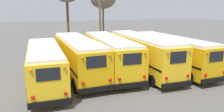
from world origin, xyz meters
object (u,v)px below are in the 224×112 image
utility_pole (100,18)px  school_bus_0 (45,64)px  school_bus_4 (170,52)px  school_bus_1 (78,55)px  school_bus_3 (142,52)px  school_bus_2 (109,53)px

utility_pole → school_bus_0: bearing=-123.5°
school_bus_0 → school_bus_4: (11.47, 0.30, 0.08)m
school_bus_0 → school_bus_1: 3.28m
school_bus_1 → school_bus_3: (5.73, -1.03, 0.03)m
school_bus_0 → utility_pole: utility_pole is taller
school_bus_1 → utility_pole: 13.17m
school_bus_0 → school_bus_2: 5.91m
school_bus_2 → school_bus_4: school_bus_2 is taller
school_bus_2 → school_bus_3: size_ratio=1.00×
school_bus_2 → school_bus_3: (2.87, -0.87, 0.03)m
utility_pole → school_bus_1: bearing=-116.8°
school_bus_1 → school_bus_3: size_ratio=1.00×
school_bus_2 → school_bus_1: bearing=176.9°
school_bus_3 → school_bus_1: bearing=169.8°
school_bus_4 → utility_pole: size_ratio=1.30×
school_bus_4 → utility_pole: 13.38m
school_bus_4 → school_bus_2: bearing=168.8°
utility_pole → school_bus_4: bearing=-77.7°
school_bus_0 → school_bus_4: bearing=1.5°
school_bus_2 → utility_pole: 12.33m
school_bus_2 → utility_pole: bearing=75.8°
school_bus_1 → school_bus_2: size_ratio=1.00×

